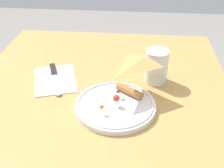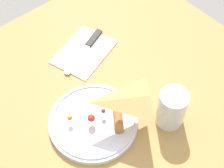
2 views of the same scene
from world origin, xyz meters
name	(u,v)px [view 1 (image 1 of 2)]	position (x,y,z in m)	size (l,w,h in m)	color
dining_table	(96,133)	(0.00, 0.00, 0.62)	(1.13, 0.85, 0.71)	tan
plate_pizza	(115,104)	(-0.01, 0.06, 0.73)	(0.24, 0.24, 0.05)	white
milk_glass	(156,67)	(-0.17, 0.18, 0.76)	(0.08, 0.08, 0.11)	white
napkin_folded	(55,79)	(-0.14, -0.16, 0.71)	(0.22, 0.19, 0.00)	white
butter_knife	(55,77)	(-0.15, -0.16, 0.72)	(0.20, 0.09, 0.01)	black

